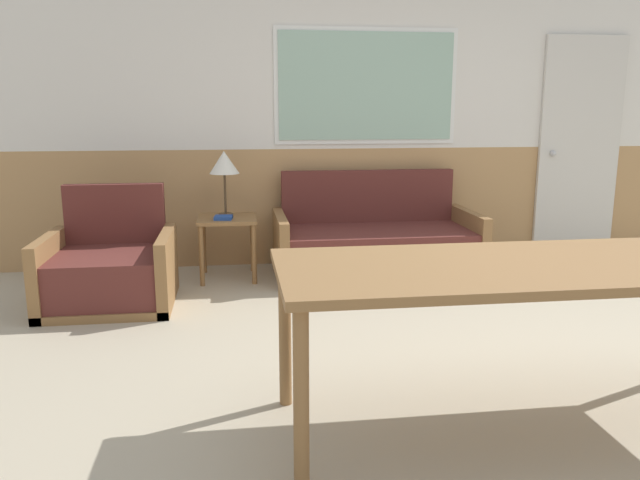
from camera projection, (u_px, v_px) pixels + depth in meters
name	position (u px, v px, depth m)	size (l,w,h in m)	color
ground_plane	(485.00, 371.00, 3.46)	(16.00, 16.00, 0.00)	#B2A58C
wall_back	(380.00, 115.00, 5.72)	(7.20, 0.09, 2.70)	tan
couch	(375.00, 245.00, 5.44)	(1.74, 0.86, 0.88)	olive
armchair	(110.00, 272.00, 4.59)	(0.91, 0.85, 0.85)	olive
side_table	(227.00, 229.00, 5.26)	(0.49, 0.49, 0.53)	olive
table_lamp	(224.00, 164.00, 5.22)	(0.25, 0.25, 0.55)	#4C3823
book_stack	(223.00, 218.00, 5.14)	(0.16, 0.16, 0.03)	#234799
dining_table	(528.00, 277.00, 2.72)	(2.20, 0.84, 0.77)	olive
entry_door	(579.00, 148.00, 6.00)	(0.81, 0.09, 2.09)	silver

